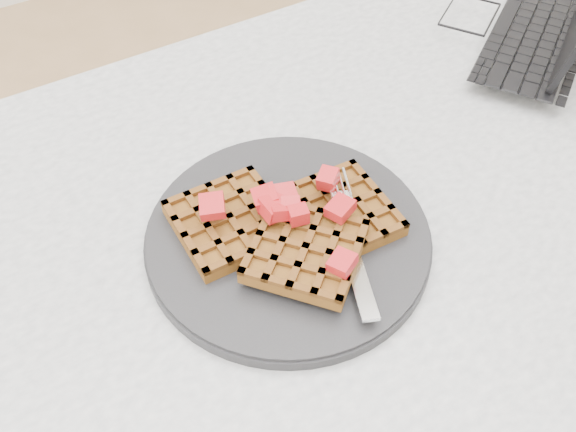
{
  "coord_description": "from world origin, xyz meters",
  "views": [
    {
      "loc": [
        -0.31,
        -0.32,
        1.25
      ],
      "look_at": [
        -0.1,
        0.02,
        0.79
      ],
      "focal_mm": 40.0,
      "sensor_mm": 36.0,
      "label": 1
    }
  ],
  "objects": [
    {
      "name": "fork",
      "position": [
        -0.06,
        -0.02,
        0.77
      ],
      "size": [
        0.09,
        0.18,
        0.02
      ],
      "primitive_type": null,
      "rotation": [
        0.0,
        0.0,
        -0.39
      ],
      "color": "silver",
      "rests_on": "plate"
    },
    {
      "name": "plate",
      "position": [
        -0.1,
        0.02,
        0.76
      ],
      "size": [
        0.28,
        0.28,
        0.02
      ],
      "primitive_type": "cylinder",
      "color": "black",
      "rests_on": "table"
    },
    {
      "name": "laptop",
      "position": [
        0.35,
        0.16,
        0.78
      ],
      "size": [
        0.35,
        0.33,
        0.2
      ],
      "rotation": [
        0.0,
        0.0,
        3.71
      ],
      "color": "black",
      "rests_on": "table"
    },
    {
      "name": "waffles",
      "position": [
        -0.1,
        0.02,
        0.78
      ],
      "size": [
        0.2,
        0.2,
        0.03
      ],
      "color": "brown",
      "rests_on": "plate"
    },
    {
      "name": "table",
      "position": [
        0.0,
        0.0,
        0.64
      ],
      "size": [
        1.2,
        0.8,
        0.75
      ],
      "color": "beige",
      "rests_on": "ground"
    },
    {
      "name": "strawberry_pile",
      "position": [
        -0.1,
        0.02,
        0.8
      ],
      "size": [
        0.15,
        0.15,
        0.02
      ],
      "primitive_type": null,
      "color": "#94040B",
      "rests_on": "waffles"
    }
  ]
}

